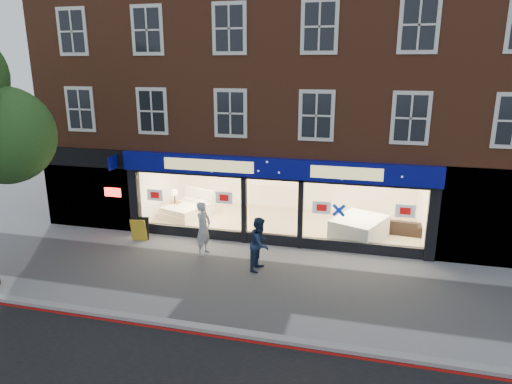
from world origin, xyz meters
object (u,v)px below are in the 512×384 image
at_px(mattress_stack, 359,228).
at_px(display_bed, 188,210).
at_px(pedestrian_grey, 203,228).
at_px(sofa, 397,225).
at_px(pedestrian_blue, 260,244).
at_px(a_board, 140,229).

bearing_deg(mattress_stack, display_bed, 173.86).
bearing_deg(mattress_stack, pedestrian_grey, -153.47).
relative_size(display_bed, sofa, 1.17).
height_order(display_bed, mattress_stack, display_bed).
xyz_separation_m(pedestrian_grey, pedestrian_blue, (2.22, -0.75, -0.06)).
relative_size(sofa, a_board, 2.18).
distance_m(sofa, pedestrian_blue, 6.25).
distance_m(mattress_stack, pedestrian_grey, 5.86).
height_order(display_bed, pedestrian_blue, pedestrian_blue).
distance_m(mattress_stack, pedestrian_blue, 4.53).
height_order(mattress_stack, a_board, a_board).
height_order(a_board, pedestrian_blue, pedestrian_blue).
distance_m(display_bed, pedestrian_grey, 3.99).
bearing_deg(display_bed, pedestrian_blue, -25.32).
relative_size(sofa, pedestrian_blue, 1.11).
bearing_deg(a_board, display_bed, 65.78).
xyz_separation_m(display_bed, pedestrian_blue, (4.24, -4.14, 0.48)).
bearing_deg(a_board, pedestrian_blue, -24.10).
height_order(mattress_stack, sofa, mattress_stack).
xyz_separation_m(display_bed, sofa, (8.68, 0.23, -0.02)).
bearing_deg(pedestrian_grey, pedestrian_blue, -96.24).
height_order(display_bed, a_board, display_bed).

